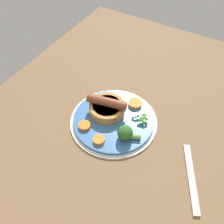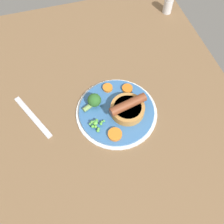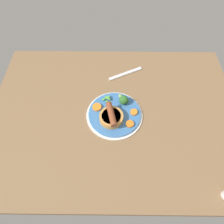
% 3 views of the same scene
% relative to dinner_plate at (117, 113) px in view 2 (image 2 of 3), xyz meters
% --- Properties ---
extents(dining_table, '(1.10, 0.80, 0.03)m').
position_rel_dinner_plate_xyz_m(dining_table, '(-0.00, -0.01, -0.02)').
color(dining_table, brown).
rests_on(dining_table, ground).
extents(dinner_plate, '(0.24, 0.24, 0.01)m').
position_rel_dinner_plate_xyz_m(dinner_plate, '(0.00, 0.00, 0.00)').
color(dinner_plate, silver).
rests_on(dinner_plate, dining_table).
extents(sausage_pudding, '(0.10, 0.11, 0.05)m').
position_rel_dinner_plate_xyz_m(sausage_pudding, '(0.01, 0.03, 0.03)').
color(sausage_pudding, '#BC8442').
rests_on(sausage_pudding, dinner_plate).
extents(pea_pile, '(0.04, 0.05, 0.02)m').
position_rel_dinner_plate_xyz_m(pea_pile, '(0.03, -0.07, 0.02)').
color(pea_pile, '#58B548').
rests_on(pea_pile, dinner_plate).
extents(broccoli_floret_near, '(0.04, 0.06, 0.04)m').
position_rel_dinner_plate_xyz_m(broccoli_floret_near, '(-0.04, -0.06, 0.03)').
color(broccoli_floret_near, '#2D6628').
rests_on(broccoli_floret_near, dinner_plate).
extents(carrot_slice_0, '(0.04, 0.04, 0.01)m').
position_rel_dinner_plate_xyz_m(carrot_slice_0, '(-0.07, 0.05, 0.01)').
color(carrot_slice_0, orange).
rests_on(carrot_slice_0, dinner_plate).
extents(carrot_slice_1, '(0.04, 0.04, 0.01)m').
position_rel_dinner_plate_xyz_m(carrot_slice_1, '(-0.09, -0.00, 0.01)').
color(carrot_slice_1, orange).
rests_on(carrot_slice_1, dinner_plate).
extents(carrot_slice_2, '(0.05, 0.05, 0.01)m').
position_rel_dinner_plate_xyz_m(carrot_slice_2, '(0.07, -0.03, 0.01)').
color(carrot_slice_2, orange).
rests_on(carrot_slice_2, dinner_plate).
extents(fork, '(0.17, 0.09, 0.01)m').
position_rel_dinner_plate_xyz_m(fork, '(-0.06, -0.24, -0.00)').
color(fork, silver).
rests_on(fork, dining_table).
extents(salt_shaker, '(0.03, 0.03, 0.06)m').
position_rel_dinner_plate_xyz_m(salt_shaker, '(-0.39, 0.33, 0.03)').
color(salt_shaker, silver).
rests_on(salt_shaker, dining_table).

